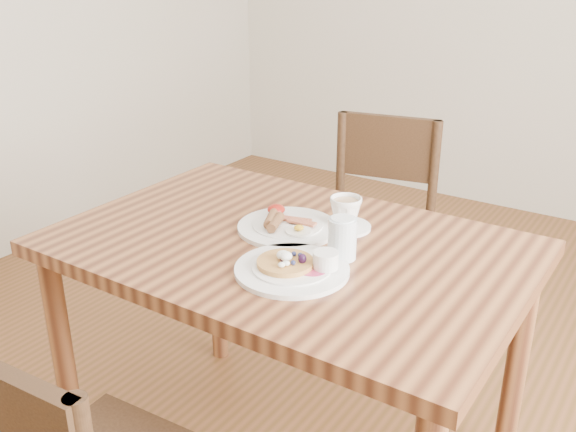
% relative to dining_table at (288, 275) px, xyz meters
% --- Properties ---
extents(dining_table, '(1.20, 0.80, 0.75)m').
position_rel_dining_table_xyz_m(dining_table, '(0.00, 0.00, 0.00)').
color(dining_table, brown).
rests_on(dining_table, ground).
extents(chair_far, '(0.50, 0.50, 0.88)m').
position_rel_dining_table_xyz_m(chair_far, '(-0.11, 0.76, -0.16)').
color(chair_far, '#3D2716').
rests_on(chair_far, ground).
extents(pancake_plate, '(0.27, 0.27, 0.06)m').
position_rel_dining_table_xyz_m(pancake_plate, '(0.11, -0.14, 0.11)').
color(pancake_plate, white).
rests_on(pancake_plate, dining_table).
extents(breakfast_plate, '(0.27, 0.27, 0.04)m').
position_rel_dining_table_xyz_m(breakfast_plate, '(-0.05, 0.06, 0.11)').
color(breakfast_plate, white).
rests_on(breakfast_plate, dining_table).
extents(teacup_saucer, '(0.14, 0.14, 0.09)m').
position_rel_dining_table_xyz_m(teacup_saucer, '(0.08, 0.15, 0.14)').
color(teacup_saucer, white).
rests_on(teacup_saucer, dining_table).
extents(water_glass, '(0.07, 0.07, 0.10)m').
position_rel_dining_table_xyz_m(water_glass, '(0.16, -0.01, 0.15)').
color(water_glass, silver).
rests_on(water_glass, dining_table).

